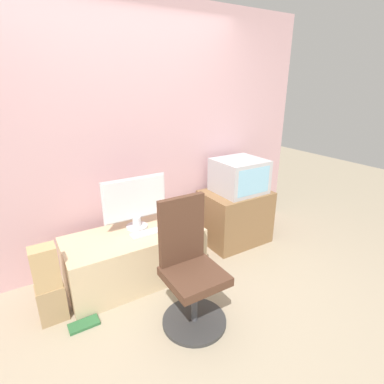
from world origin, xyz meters
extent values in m
plane|color=tan|center=(0.00, 0.00, 0.00)|extent=(12.00, 12.00, 0.00)
cube|color=#CC9EA3|center=(0.00, 1.32, 1.30)|extent=(4.40, 0.05, 2.60)
cube|color=#CCB289|center=(-0.17, 0.87, 0.25)|extent=(1.28, 0.61, 0.49)
cube|color=olive|center=(1.14, 0.96, 0.32)|extent=(0.75, 0.57, 0.63)
cylinder|color=silver|center=(-0.09, 0.97, 0.50)|extent=(0.21, 0.21, 0.02)
cylinder|color=silver|center=(-0.09, 0.97, 0.56)|extent=(0.08, 0.08, 0.09)
cube|color=silver|center=(-0.09, 0.98, 0.80)|extent=(0.63, 0.01, 0.41)
cube|color=silver|center=(-0.09, 0.97, 0.80)|extent=(0.60, 0.02, 0.39)
cube|color=silver|center=(-0.07, 0.80, 0.50)|extent=(0.29, 0.10, 0.01)
ellipsoid|color=silver|center=(0.14, 0.80, 0.51)|extent=(0.06, 0.04, 0.02)
cube|color=#B7B7BC|center=(1.17, 0.96, 0.82)|extent=(0.54, 0.50, 0.38)
cube|color=#8CC6E5|center=(1.17, 0.71, 0.82)|extent=(0.44, 0.01, 0.30)
cylinder|color=#333333|center=(0.01, 0.06, 0.01)|extent=(0.52, 0.52, 0.03)
cylinder|color=#4C4C51|center=(0.01, 0.06, 0.22)|extent=(0.05, 0.05, 0.38)
cube|color=#513323|center=(0.01, 0.06, 0.44)|extent=(0.43, 0.43, 0.07)
cube|color=#513323|center=(0.01, 0.25, 0.76)|extent=(0.38, 0.05, 0.55)
cube|color=#A3845B|center=(-0.95, 0.71, 0.16)|extent=(0.21, 0.16, 0.32)
cube|color=tan|center=(-0.95, 0.71, 0.49)|extent=(0.19, 0.15, 0.35)
cube|color=#2D6638|center=(-0.77, 0.50, 0.01)|extent=(0.23, 0.12, 0.02)
camera|label=1|loc=(-1.01, -1.56, 1.84)|focal=28.00mm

